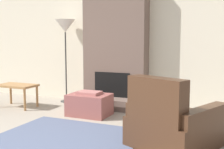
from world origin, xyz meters
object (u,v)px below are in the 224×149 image
(side_table, at_px, (17,88))
(floor_lamp_left, at_px, (65,29))
(armchair, at_px, (172,126))
(ottoman, at_px, (89,104))

(side_table, xyz_separation_m, floor_lamp_left, (0.61, 0.83, 1.16))
(armchair, height_order, side_table, armchair)
(ottoman, bearing_deg, armchair, -28.96)
(armchair, distance_m, floor_lamp_left, 3.38)
(ottoman, xyz_separation_m, armchair, (1.63, -0.90, 0.06))
(side_table, bearing_deg, armchair, -15.42)
(ottoman, relative_size, armchair, 0.55)
(armchair, distance_m, side_table, 3.34)
(armchair, relative_size, side_table, 1.70)
(armchair, bearing_deg, side_table, 8.26)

